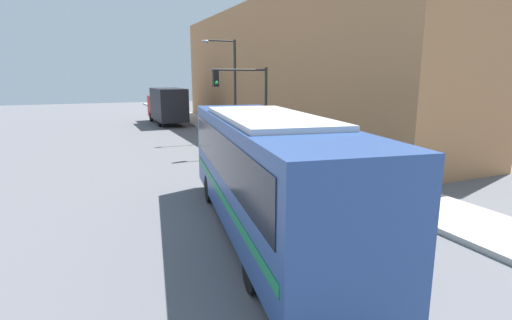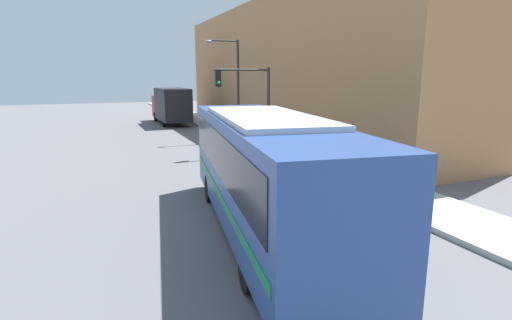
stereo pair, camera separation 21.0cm
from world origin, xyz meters
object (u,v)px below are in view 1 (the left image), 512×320
Objects in this scene: city_bus at (266,167)px; delivery_truck at (167,105)px; street_lamp at (230,80)px; parking_meter at (274,138)px; fire_hydrant at (346,173)px; traffic_light_pole at (247,93)px.

delivery_truck is (2.71, 27.57, -0.18)m from city_bus.
parking_meter is at bearing -89.30° from street_lamp.
street_lamp reaches higher than fire_hydrant.
traffic_light_pole is 0.71× the size of street_lamp.
city_bus is 1.42× the size of delivery_truck.
traffic_light_pole reaches higher than parking_meter.
city_bus is at bearing -117.12° from parking_meter.
street_lamp is (4.99, 16.53, 2.18)m from city_bus.
city_bus is 11.15m from parking_meter.
parking_meter is (-0.00, 6.68, 0.50)m from fire_hydrant.
traffic_light_pole is (1.32, -16.34, 1.66)m from delivery_truck.
street_lamp is (-0.08, 13.32, 3.58)m from fire_hydrant.
delivery_truck reaches higher than fire_hydrant.
fire_hydrant is 0.11× the size of street_lamp.
delivery_truck is 10.20× the size of fire_hydrant.
parking_meter is at bearing -52.14° from traffic_light_pole.
street_lamp is at bearing 90.70° from parking_meter.
traffic_light_pole is at bearing 127.86° from parking_meter.
delivery_truck is 1.17× the size of street_lamp.
fire_hydrant is 8.59m from traffic_light_pole.
street_lamp is (0.96, 5.30, 0.70)m from traffic_light_pole.
traffic_light_pole is at bearing -100.32° from street_lamp.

